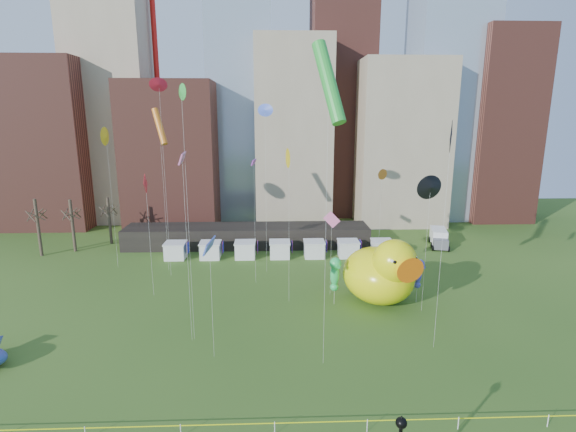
{
  "coord_description": "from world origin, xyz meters",
  "views": [
    {
      "loc": [
        -0.04,
        -24.05,
        19.98
      ],
      "look_at": [
        1.25,
        10.59,
        12.0
      ],
      "focal_mm": 27.0,
      "sensor_mm": 36.0,
      "label": 1
    }
  ],
  "objects_px": {
    "big_duck": "(381,272)",
    "box_truck": "(439,237)",
    "small_duck": "(392,284)",
    "seahorse_purple": "(418,271)",
    "seahorse_green": "(335,271)"
  },
  "relations": [
    {
      "from": "small_duck",
      "to": "big_duck",
      "type": "bearing_deg",
      "value": -114.38
    },
    {
      "from": "small_duck",
      "to": "seahorse_green",
      "type": "bearing_deg",
      "value": -144.09
    },
    {
      "from": "small_duck",
      "to": "seahorse_green",
      "type": "relative_size",
      "value": 0.94
    },
    {
      "from": "seahorse_purple",
      "to": "box_truck",
      "type": "relative_size",
      "value": 0.77
    },
    {
      "from": "big_duck",
      "to": "seahorse_purple",
      "type": "relative_size",
      "value": 2.24
    },
    {
      "from": "big_duck",
      "to": "box_truck",
      "type": "xyz_separation_m",
      "value": [
        14.54,
        21.15,
        -2.23
      ]
    },
    {
      "from": "small_duck",
      "to": "seahorse_green",
      "type": "height_order",
      "value": "seahorse_green"
    },
    {
      "from": "seahorse_green",
      "to": "seahorse_purple",
      "type": "bearing_deg",
      "value": -10.1
    },
    {
      "from": "big_duck",
      "to": "small_duck",
      "type": "height_order",
      "value": "big_duck"
    },
    {
      "from": "big_duck",
      "to": "small_duck",
      "type": "xyz_separation_m",
      "value": [
        1.65,
        1.53,
        -1.97
      ]
    },
    {
      "from": "seahorse_green",
      "to": "box_truck",
      "type": "height_order",
      "value": "seahorse_green"
    },
    {
      "from": "big_duck",
      "to": "box_truck",
      "type": "height_order",
      "value": "big_duck"
    },
    {
      "from": "seahorse_green",
      "to": "big_duck",
      "type": "bearing_deg",
      "value": -10.42
    },
    {
      "from": "seahorse_green",
      "to": "box_truck",
      "type": "xyz_separation_m",
      "value": [
        19.6,
        21.19,
        -2.41
      ]
    },
    {
      "from": "small_duck",
      "to": "box_truck",
      "type": "height_order",
      "value": "small_duck"
    }
  ]
}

